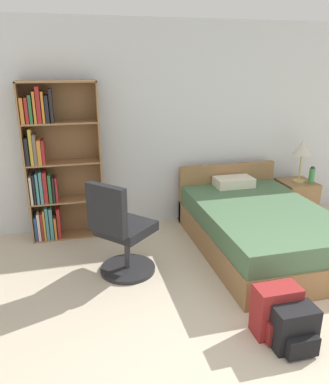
% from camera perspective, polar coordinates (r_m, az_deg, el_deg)
% --- Properties ---
extents(wall_back, '(9.00, 0.06, 2.60)m').
position_cam_1_polar(wall_back, '(5.02, 3.21, 10.06)').
color(wall_back, silver).
rests_on(wall_back, ground_plane).
extents(bookshelf, '(0.88, 0.29, 1.90)m').
position_cam_1_polar(bookshelf, '(4.66, -16.66, 3.79)').
color(bookshelf, olive).
rests_on(bookshelf, ground_plane).
extents(bed, '(1.36, 2.09, 0.79)m').
position_cam_1_polar(bed, '(4.52, 14.02, -5.09)').
color(bed, olive).
rests_on(bed, ground_plane).
extents(office_chair, '(0.72, 0.72, 1.03)m').
position_cam_1_polar(office_chair, '(3.80, -6.64, -6.35)').
color(office_chair, '#232326').
rests_on(office_chair, ground_plane).
extents(nightstand, '(0.46, 0.50, 0.52)m').
position_cam_1_polar(nightstand, '(5.61, 19.33, -1.03)').
color(nightstand, olive).
rests_on(nightstand, ground_plane).
extents(table_lamp, '(0.25, 0.25, 0.58)m').
position_cam_1_polar(table_lamp, '(5.42, 20.27, 6.16)').
color(table_lamp, tan).
rests_on(table_lamp, nightstand).
extents(water_bottle, '(0.08, 0.08, 0.24)m').
position_cam_1_polar(water_bottle, '(5.48, 21.53, 2.34)').
color(water_bottle, '#3F8C4C').
rests_on(water_bottle, nightstand).
extents(backpack_black, '(0.33, 0.27, 0.35)m').
position_cam_1_polar(backpack_black, '(3.19, 19.19, -19.15)').
color(backpack_black, black).
rests_on(backpack_black, ground_plane).
extents(backpack_red, '(0.36, 0.27, 0.43)m').
position_cam_1_polar(backpack_red, '(3.26, 16.64, -17.18)').
color(backpack_red, maroon).
rests_on(backpack_red, ground_plane).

